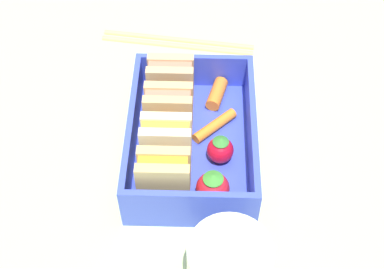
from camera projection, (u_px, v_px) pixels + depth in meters
ground_plane at (192, 157)px, 55.97cm from camera, size 120.00×120.00×2.00cm
bento_tray at (192, 147)px, 54.73cm from camera, size 17.83×12.45×1.20cm
bento_rim at (192, 131)px, 52.69cm from camera, size 17.83×12.45×4.06cm
sandwich_left at (164, 177)px, 48.40cm from camera, size 2.92×4.79×5.45cm
sandwich_center_left at (166, 142)px, 50.93cm from camera, size 2.92×4.79×5.45cm
sandwich_center at (169, 111)px, 53.45cm from camera, size 2.92×4.79×5.45cm
sandwich_center_right at (171, 82)px, 55.98cm from camera, size 2.92×4.79×5.45cm
strawberry_left at (213, 188)px, 48.90cm from camera, size 3.14×3.14×3.74cm
strawberry_far_left at (220, 149)px, 52.00cm from camera, size 2.64×2.64×3.24cm
carrot_stick_far_left at (215, 126)px, 55.09cm from camera, size 4.46×4.62×1.08cm
carrot_stick_left at (217, 94)px, 57.65cm from camera, size 4.06×2.46×1.51cm
chopstick_pair at (178, 41)px, 65.45cm from camera, size 4.18×18.74×0.70cm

